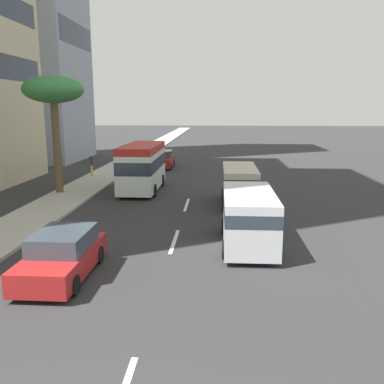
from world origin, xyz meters
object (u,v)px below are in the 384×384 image
at_px(car_lead, 62,255).
at_px(pedestrian_near_lamp, 92,163).
at_px(palm_tree, 53,93).
at_px(van_third, 249,215).
at_px(minibus_second, 142,166).
at_px(van_fifth, 240,183).
at_px(car_fourth, 164,160).

height_order(car_lead, pedestrian_near_lamp, pedestrian_near_lamp).
bearing_deg(palm_tree, van_third, -129.35).
distance_m(minibus_second, van_third, 13.00).
bearing_deg(van_third, palm_tree, 50.65).
xyz_separation_m(car_lead, van_third, (3.59, -6.54, 0.57)).
xyz_separation_m(van_third, pedestrian_near_lamp, (16.38, 11.72, -0.14)).
bearing_deg(van_fifth, pedestrian_near_lamp, 52.54).
bearing_deg(van_third, minibus_second, 30.14).
bearing_deg(van_fifth, car_fourth, 23.58).
bearing_deg(car_fourth, van_third, 16.33).
relative_size(van_fifth, pedestrian_near_lamp, 2.82).
distance_m(van_third, van_fifth, 7.41).
xyz_separation_m(car_lead, palm_tree, (13.31, 5.32, 5.88)).
height_order(van_third, car_fourth, van_third).
bearing_deg(palm_tree, car_fourth, -22.65).
bearing_deg(pedestrian_near_lamp, car_fourth, 113.89).
distance_m(van_third, pedestrian_near_lamp, 20.14).
bearing_deg(car_fourth, car_lead, 0.06).
bearing_deg(palm_tree, pedestrian_near_lamp, -1.19).
bearing_deg(car_fourth, pedestrian_near_lamp, -40.52).
bearing_deg(car_lead, minibus_second, 179.94).
xyz_separation_m(van_third, van_fifth, (7.41, 0.02, -0.01)).
bearing_deg(van_third, van_fifth, 0.16).
distance_m(car_fourth, van_fifth, 16.37).
height_order(van_fifth, pedestrian_near_lamp, van_fifth).
height_order(minibus_second, van_third, minibus_second).
height_order(minibus_second, palm_tree, palm_tree).
xyz_separation_m(minibus_second, van_third, (-11.23, -6.52, -0.44)).
distance_m(car_fourth, palm_tree, 14.93).
relative_size(van_third, pedestrian_near_lamp, 2.78).
height_order(minibus_second, van_fifth, minibus_second).
distance_m(van_fifth, pedestrian_near_lamp, 14.74).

